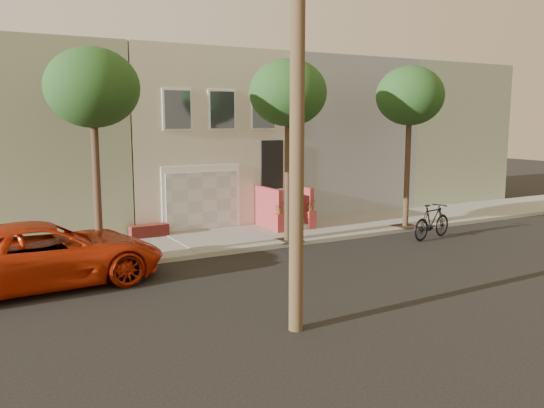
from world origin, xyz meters
TOP-DOWN VIEW (x-y plane):
  - ground at (0.00, 0.00)m, footprint 90.00×90.00m
  - sidewalk at (0.00, 5.35)m, footprint 40.00×3.70m
  - house_row at (0.00, 11.19)m, footprint 33.10×11.70m
  - tree_left at (-5.50, 3.90)m, footprint 2.70×2.57m
  - tree_mid at (1.00, 3.90)m, footprint 2.70×2.57m
  - tree_right at (6.50, 3.90)m, footprint 2.70×2.57m
  - pickup_truck at (-7.17, 2.74)m, footprint 6.36×3.23m
  - motorcycle at (6.16, 2.11)m, footprint 2.28×1.07m

SIDE VIEW (x-z plane):
  - ground at x=0.00m, z-range 0.00..0.00m
  - sidewalk at x=0.00m, z-range 0.00..0.15m
  - motorcycle at x=6.16m, z-range 0.00..1.32m
  - pickup_truck at x=-7.17m, z-range 0.00..1.72m
  - house_row at x=0.00m, z-range 0.14..7.14m
  - tree_left at x=-5.50m, z-range 2.11..8.41m
  - tree_mid at x=1.00m, z-range 2.11..8.41m
  - tree_right at x=6.50m, z-range 2.11..8.41m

